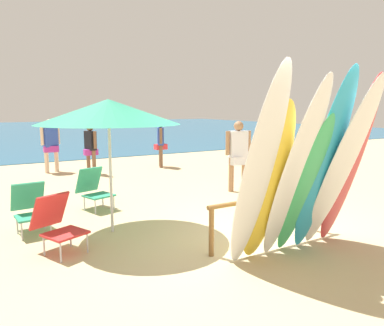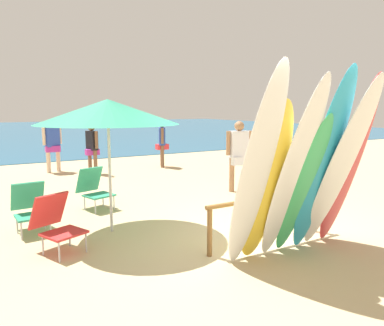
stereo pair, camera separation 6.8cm
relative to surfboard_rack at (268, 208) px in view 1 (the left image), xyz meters
The scene contains 18 objects.
ground 14.01m from the surfboard_rack, 90.00° to the left, with size 60.00×60.00×0.00m, color tan.
ocean_water 30.08m from the surfboard_rack, 90.00° to the left, with size 60.00×40.00×0.02m, color #235B7F.
surfboard_rack is the anchor object (origin of this frame).
surfboard_white_0 1.30m from the surfboard_rack, 139.11° to the right, with size 0.47×0.07×2.62m, color white.
surfboard_yellow_1 0.98m from the surfboard_rack, 133.83° to the right, with size 0.55×0.08×2.18m, color yellow.
surfboard_white_2 1.02m from the surfboard_rack, 108.69° to the right, with size 0.48×0.07×2.52m, color white.
surfboard_green_3 0.77m from the surfboard_rack, 87.17° to the right, with size 0.47×0.07×2.05m, color #38B266.
surfboard_teal_4 1.06m from the surfboard_rack, 69.35° to the right, with size 0.47×0.06×2.62m, color #289EC6.
surfboard_white_5 1.18m from the surfboard_rack, 53.61° to the right, with size 0.54×0.08×2.58m, color white.
surfboard_red_6 1.30m from the surfboard_rack, 37.85° to the right, with size 0.52×0.07×2.54m, color #D13D42.
beachgoer_strolling 7.32m from the surfboard_rack, 77.05° to the left, with size 0.40×0.54×1.53m.
beachgoer_photographing 8.07m from the surfboard_rack, 102.28° to the left, with size 0.59×0.34×1.63m.
beachgoer_midbeach 7.00m from the surfboard_rack, 96.11° to the left, with size 0.39×0.55×1.50m.
beachgoer_by_water 3.40m from the surfboard_rack, 60.27° to the left, with size 0.62×0.31×1.67m.
beach_chair_red 3.01m from the surfboard_rack, 156.20° to the left, with size 0.74×0.85×0.81m.
beach_chair_blue 3.76m from the surfboard_rack, 142.20° to the left, with size 0.56×0.77×0.80m.
beach_chair_striped 3.57m from the surfboard_rack, 118.83° to the left, with size 0.68×0.80×0.82m.
beach_umbrella 2.82m from the surfboard_rack, 138.59° to the left, with size 2.21×2.21×2.12m.
Camera 1 is at (-3.60, -3.94, 1.99)m, focal length 34.25 mm.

